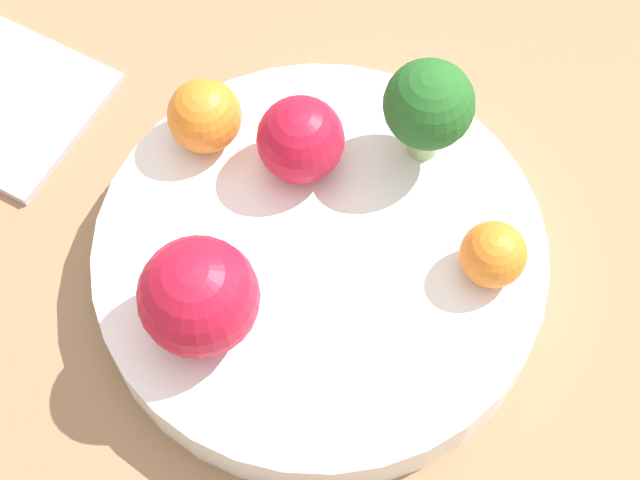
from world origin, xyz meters
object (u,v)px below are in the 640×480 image
at_px(apple_green, 199,297).
at_px(broccoli, 423,102).
at_px(orange_front, 205,116).
at_px(orange_back, 493,254).
at_px(bowl, 320,262).
at_px(apple_red, 301,139).

bearing_deg(apple_green, broccoli, -4.35).
relative_size(orange_front, orange_back, 1.18).
bearing_deg(broccoli, orange_back, -113.98).
bearing_deg(orange_front, orange_back, -76.54).
height_order(bowl, apple_green, apple_green).
bearing_deg(apple_green, orange_back, -36.38).
relative_size(apple_red, orange_back, 1.36).
xyz_separation_m(broccoli, apple_green, (-0.16, 0.01, -0.01)).
bearing_deg(orange_back, apple_red, 98.66).
relative_size(broccoli, orange_front, 1.63).
distance_m(bowl, orange_back, 0.10).
height_order(apple_red, orange_front, apple_red).
xyz_separation_m(broccoli, apple_red, (-0.05, 0.04, -0.02)).
height_order(broccoli, apple_green, broccoli).
xyz_separation_m(broccoli, orange_front, (-0.08, 0.09, -0.02)).
bearing_deg(orange_front, bowl, -96.16).
xyz_separation_m(bowl, broccoli, (0.09, 0.00, 0.06)).
xyz_separation_m(bowl, apple_green, (-0.07, 0.02, 0.05)).
relative_size(bowl, apple_green, 4.01).
bearing_deg(orange_back, bowl, 124.30).
relative_size(apple_red, orange_front, 1.16).
distance_m(bowl, orange_front, 0.10).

